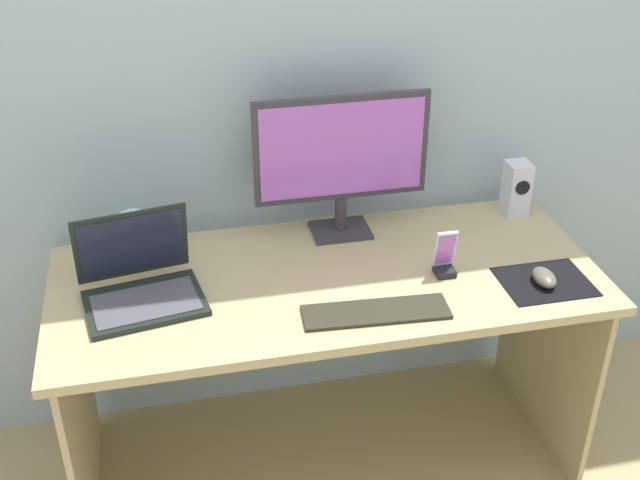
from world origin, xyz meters
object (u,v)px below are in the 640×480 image
at_px(speaker_right, 516,188).
at_px(monitor, 342,157).
at_px(laptop, 141,283).
at_px(fishbowl, 134,233).
at_px(mouse, 544,278).
at_px(keyboard_external, 376,312).
at_px(phone_in_dock, 445,259).

bearing_deg(speaker_right, monitor, -179.40).
relative_size(laptop, fishbowl, 2.36).
height_order(fishbowl, mouse, fishbowl).
relative_size(keyboard_external, mouse, 3.91).
distance_m(monitor, fishbowl, 0.65).
distance_m(keyboard_external, mouse, 0.50).
relative_size(keyboard_external, phone_in_dock, 2.82).
bearing_deg(fishbowl, monitor, -0.41).
height_order(fishbowl, phone_in_dock, fishbowl).
height_order(speaker_right, laptop, laptop).
bearing_deg(keyboard_external, laptop, 164.53).
height_order(monitor, mouse, monitor).
bearing_deg(fishbowl, phone_in_dock, -19.26).
relative_size(fishbowl, mouse, 1.48).
xyz_separation_m(fishbowl, keyboard_external, (0.61, -0.45, -0.07)).
distance_m(monitor, speaker_right, 0.61).
relative_size(mouse, phone_in_dock, 0.72).
bearing_deg(keyboard_external, fishbowl, 147.62).
distance_m(speaker_right, keyboard_external, 0.75).
distance_m(speaker_right, mouse, 0.43).
bearing_deg(speaker_right, laptop, -168.69).
distance_m(monitor, phone_in_dock, 0.43).
distance_m(speaker_right, phone_in_dock, 0.46).
bearing_deg(laptop, phone_in_dock, -4.17).
relative_size(speaker_right, mouse, 1.75).
height_order(laptop, phone_in_dock, laptop).
distance_m(mouse, phone_in_dock, 0.28).
height_order(laptop, mouse, laptop).
xyz_separation_m(speaker_right, phone_in_dock, (-0.35, -0.30, -0.04)).
height_order(keyboard_external, mouse, mouse).
distance_m(fishbowl, keyboard_external, 0.76).
height_order(mouse, phone_in_dock, phone_in_dock).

